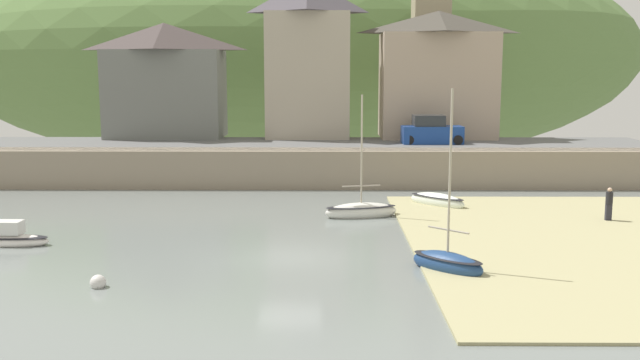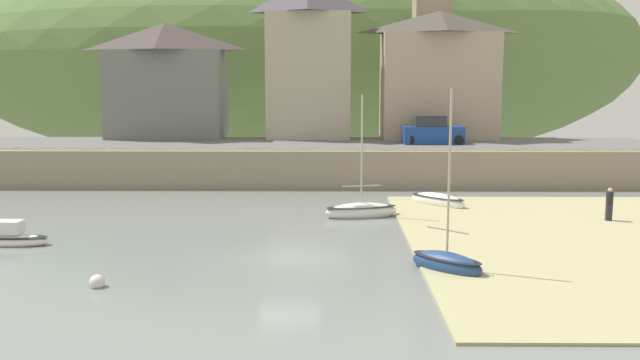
# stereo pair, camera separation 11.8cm
# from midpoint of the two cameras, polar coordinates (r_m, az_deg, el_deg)

# --- Properties ---
(ground) EXTENTS (48.00, 41.00, 0.61)m
(ground) POSITION_cam_midpoint_polar(r_m,az_deg,el_deg) (18.79, 0.19, -13.57)
(ground) COLOR slate
(quay_seawall) EXTENTS (48.00, 9.40, 2.40)m
(quay_seawall) POSITION_cam_midpoint_polar(r_m,az_deg,el_deg) (44.84, -1.43, 1.26)
(quay_seawall) COLOR gray
(quay_seawall) RESTS_ON ground
(hillside_backdrop) EXTENTS (80.00, 44.00, 26.43)m
(hillside_backdrop) POSITION_cam_midpoint_polar(r_m,az_deg,el_deg) (82.24, -2.51, 10.27)
(hillside_backdrop) COLOR #608345
(hillside_backdrop) RESTS_ON ground
(waterfront_building_left) EXTENTS (8.74, 5.07, 8.41)m
(waterfront_building_left) POSITION_cam_midpoint_polar(r_m,az_deg,el_deg) (53.47, -12.59, 8.02)
(waterfront_building_left) COLOR slate
(waterfront_building_left) RESTS_ON ground
(waterfront_building_centre) EXTENTS (6.38, 4.75, 11.55)m
(waterfront_building_centre) POSITION_cam_midpoint_polar(r_m,az_deg,el_deg) (52.14, -1.07, 9.98)
(waterfront_building_centre) COLOR #A99E8B
(waterfront_building_centre) RESTS_ON ground
(waterfront_building_right) EXTENTS (8.60, 5.21, 9.26)m
(waterfront_building_right) POSITION_cam_midpoint_polar(r_m,az_deg,el_deg) (52.76, 9.51, 8.55)
(waterfront_building_right) COLOR tan
(waterfront_building_right) RESTS_ON ground
(church_with_spire) EXTENTS (3.00, 3.00, 15.82)m
(church_with_spire) POSITION_cam_midpoint_polar(r_m,az_deg,el_deg) (56.80, 8.97, 12.06)
(church_with_spire) COLOR gray
(church_with_spire) RESTS_ON ground
(sailboat_nearest_shore) EXTENTS (3.51, 1.14, 1.19)m
(sailboat_nearest_shore) POSITION_cam_midpoint_polar(r_m,az_deg,el_deg) (32.59, -24.24, -4.38)
(sailboat_nearest_shore) COLOR white
(sailboat_nearest_shore) RESTS_ON ground
(sailboat_blue_trim) EXTENTS (2.90, 2.78, 6.95)m
(sailboat_blue_trim) POSITION_cam_midpoint_polar(r_m,az_deg,el_deg) (26.34, 10.26, -6.65)
(sailboat_blue_trim) COLOR navy
(sailboat_blue_trim) RESTS_ON ground
(motorboat_with_cabin) EXTENTS (3.15, 3.04, 0.96)m
(motorboat_with_cabin) POSITION_cam_midpoint_polar(r_m,az_deg,el_deg) (38.64, 9.48, -1.70)
(motorboat_with_cabin) COLOR white
(motorboat_with_cabin) RESTS_ON ground
(sailboat_far_left) EXTENTS (3.86, 1.85, 6.39)m
(sailboat_far_left) POSITION_cam_midpoint_polar(r_m,az_deg,el_deg) (35.41, 3.28, -2.52)
(sailboat_far_left) COLOR silver
(sailboat_far_left) RESTS_ON ground
(parked_car_near_slipway) EXTENTS (4.16, 1.85, 1.95)m
(parked_car_near_slipway) POSITION_cam_midpoint_polar(r_m,az_deg,el_deg) (48.33, 9.02, 3.92)
(parked_car_near_slipway) COLOR navy
(parked_car_near_slipway) RESTS_ON ground
(person_on_slipway) EXTENTS (0.34, 0.34, 1.62)m
(person_on_slipway) POSITION_cam_midpoint_polar(r_m,az_deg,el_deg) (36.80, 22.49, -1.71)
(person_on_slipway) COLOR #282833
(person_on_slipway) RESTS_ON ground
(mooring_buoy) EXTENTS (0.55, 0.55, 0.55)m
(mooring_buoy) POSITION_cam_midpoint_polar(r_m,az_deg,el_deg) (25.33, -17.83, -7.99)
(mooring_buoy) COLOR silver
(mooring_buoy) RESTS_ON ground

